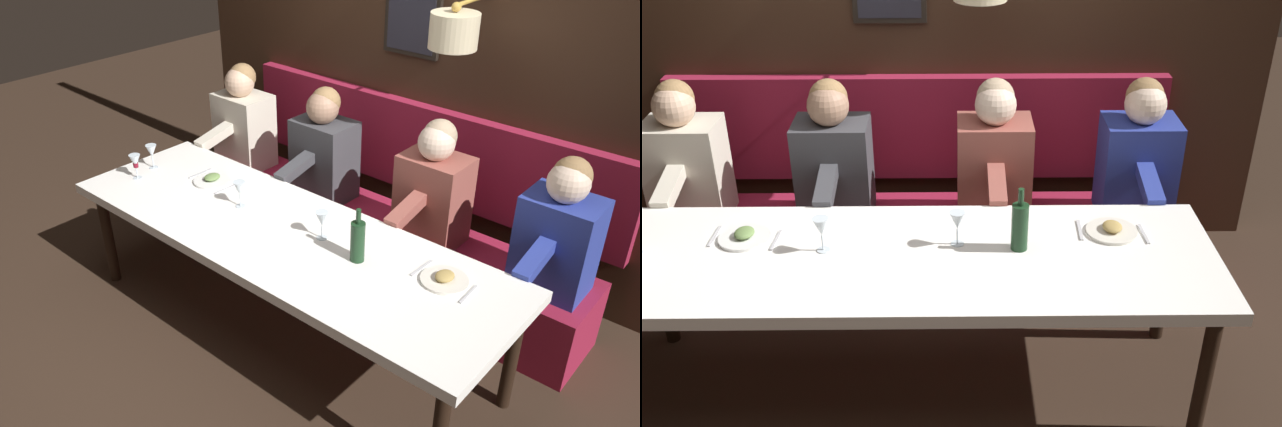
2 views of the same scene
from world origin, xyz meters
TOP-DOWN VIEW (x-y plane):
  - ground_plane at (0.00, 0.00)m, footprint 12.00×12.00m
  - dining_table at (0.00, 0.00)m, footprint 0.90×2.76m
  - banquette_bench at (0.89, 0.00)m, footprint 0.52×2.96m
  - back_wall_panel at (1.46, -0.00)m, footprint 0.59×4.16m
  - diner_nearest at (0.88, -1.21)m, footprint 0.60×0.40m
  - diner_near at (0.88, -0.43)m, footprint 0.60×0.40m
  - diner_middle at (0.88, 0.44)m, footprint 0.60×0.40m
  - diner_far at (0.88, 1.24)m, footprint 0.60×0.40m
  - place_setting_0 at (0.14, 0.75)m, footprint 0.24×0.31m
  - place_setting_1 at (0.18, -0.94)m, footprint 0.24×0.31m
  - wine_glass_0 at (0.09, -0.22)m, footprint 0.07×0.07m
  - wine_glass_2 at (0.04, 0.38)m, footprint 0.07×0.07m
  - wine_bottle at (0.05, -0.50)m, footprint 0.08×0.08m

SIDE VIEW (x-z plane):
  - ground_plane at x=0.00m, z-range 0.00..0.00m
  - banquette_bench at x=0.89m, z-range 0.00..0.45m
  - dining_table at x=0.00m, z-range 0.31..1.05m
  - place_setting_0 at x=0.14m, z-range 0.73..0.78m
  - place_setting_1 at x=0.18m, z-range 0.73..0.78m
  - diner_nearest at x=0.88m, z-range 0.42..1.21m
  - diner_near at x=0.88m, z-range 0.42..1.21m
  - diner_middle at x=0.88m, z-range 0.42..1.21m
  - diner_far at x=0.88m, z-range 0.42..1.21m
  - wine_bottle at x=0.05m, z-range 0.71..1.01m
  - wine_glass_0 at x=0.09m, z-range 0.77..0.94m
  - wine_glass_2 at x=0.04m, z-range 0.77..0.94m
  - back_wall_panel at x=1.46m, z-range -0.09..2.81m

